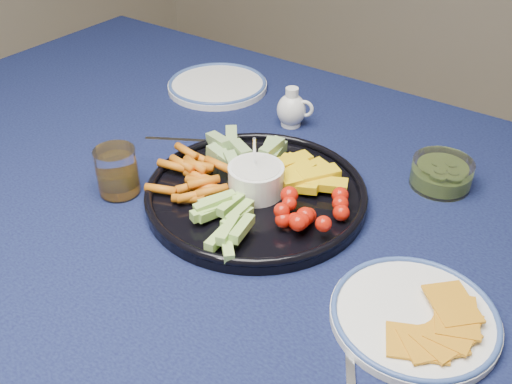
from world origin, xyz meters
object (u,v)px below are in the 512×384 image
Objects in this scene: creamer_pitcher at (292,109)px; side_plate_extra at (217,85)px; juice_tumbler at (118,174)px; pickle_bowl at (441,174)px; cheese_plate at (415,314)px; crudite_platter at (255,189)px; dining_table at (235,232)px.

side_plate_extra is (-0.23, 0.05, -0.03)m from creamer_pitcher.
juice_tumbler is 0.36× the size of side_plate_extra.
creamer_pitcher is 0.36× the size of side_plate_extra.
pickle_bowl is at bearing -5.69° from creamer_pitcher.
creamer_pitcher is 0.38× the size of cheese_plate.
creamer_pitcher reaches higher than cheese_plate.
pickle_bowl reaches higher than side_plate_extra.
crudite_platter is 1.70× the size of cheese_plate.
dining_table is 0.23m from juice_tumbler.
dining_table is 7.41× the size of side_plate_extra.
creamer_pitcher is at bearing 73.38° from juice_tumbler.
cheese_plate is at bearing -74.71° from pickle_bowl.
creamer_pitcher reaches higher than dining_table.
crudite_platter is at bearing 163.08° from cheese_plate.
creamer_pitcher reaches higher than pickle_bowl.
juice_tumbler is at bearing -142.35° from pickle_bowl.
creamer_pitcher is 0.38m from juice_tumbler.
dining_table is at bearing -140.88° from pickle_bowl.
dining_table is 7.71× the size of cheese_plate.
dining_table is at bearing 34.92° from juice_tumbler.
side_plate_extra is at bearing 168.69° from creamer_pitcher.
crudite_platter reaches higher than cheese_plate.
cheese_plate is 0.75m from side_plate_extra.
pickle_bowl is 0.33m from cheese_plate.
dining_table is at bearing 165.87° from cheese_plate.
creamer_pitcher is 0.54m from cheese_plate.
pickle_bowl is 0.55m from juice_tumbler.
pickle_bowl is 0.48× the size of cheese_plate.
creamer_pitcher reaches higher than side_plate_extra.
cheese_plate is (0.36, -0.09, 0.10)m from dining_table.
side_plate_extra is at bearing 106.10° from juice_tumbler.
crudite_platter reaches higher than side_plate_extra.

